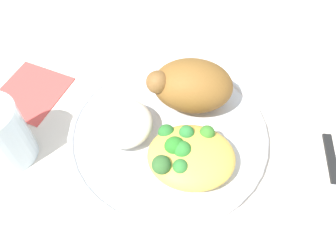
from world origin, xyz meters
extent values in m
plane|color=silver|center=(0.00, 0.00, 0.00)|extent=(2.00, 2.00, 0.00)
cylinder|color=silver|center=(0.00, 0.00, 0.01)|extent=(0.28, 0.28, 0.01)
torus|color=silver|center=(0.00, 0.00, 0.01)|extent=(0.29, 0.29, 0.01)
ellipsoid|color=#8F5E28|center=(-0.03, -0.05, 0.05)|extent=(0.11, 0.08, 0.07)
sphere|color=brown|center=(0.02, -0.04, 0.07)|extent=(0.03, 0.03, 0.03)
ellipsoid|color=silver|center=(0.06, 0.01, 0.04)|extent=(0.08, 0.08, 0.04)
ellipsoid|color=#EBBD4E|center=(-0.04, 0.05, 0.03)|extent=(0.11, 0.10, 0.03)
sphere|color=#366A2F|center=(0.00, 0.07, 0.05)|extent=(0.02, 0.02, 0.02)
sphere|color=#3F872E|center=(-0.05, 0.02, 0.05)|extent=(0.02, 0.02, 0.02)
sphere|color=#33853B|center=(-0.03, 0.02, 0.05)|extent=(0.02, 0.02, 0.02)
sphere|color=#358D35|center=(-0.02, 0.05, 0.05)|extent=(0.03, 0.03, 0.03)
sphere|color=#388638|center=(-0.02, 0.07, 0.05)|extent=(0.02, 0.02, 0.02)
sphere|color=#2E872A|center=(-0.01, 0.05, 0.05)|extent=(0.03, 0.03, 0.03)
sphere|color=#2E7A31|center=(0.00, 0.02, 0.04)|extent=(0.02, 0.02, 0.02)
cube|color=silver|center=(-0.18, 0.01, 0.00)|extent=(0.01, 0.11, 0.01)
cube|color=silver|center=(-0.18, 0.08, 0.00)|extent=(0.02, 0.03, 0.00)
cube|color=black|center=(-0.23, 0.01, 0.00)|extent=(0.01, 0.08, 0.01)
cylinder|color=silver|center=(0.22, 0.05, 0.05)|extent=(0.07, 0.07, 0.09)
cube|color=#DB4C47|center=(0.23, -0.06, 0.00)|extent=(0.13, 0.13, 0.00)
camera|label=1|loc=(-0.03, 0.28, 0.42)|focal=36.98mm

